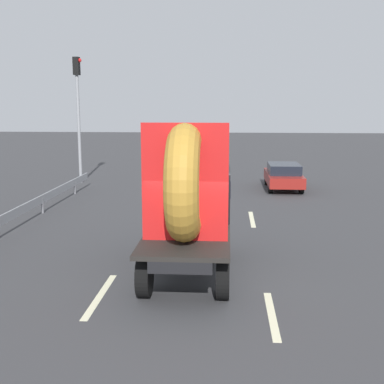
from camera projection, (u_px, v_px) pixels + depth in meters
The scene contains 9 objects.
ground_plane at pixel (202, 279), 12.05m from camera, with size 120.00×120.00×0.00m, color #38383A.
flatbed_truck at pixel (190, 199), 12.40m from camera, with size 2.02×4.95×3.76m.
distant_sedan at pixel (284, 175), 24.49m from camera, with size 1.64×3.83×1.25m.
traffic_light at pixel (78, 103), 25.82m from camera, with size 0.42×0.36×6.48m.
guardrail at pixel (20, 211), 17.09m from camera, with size 0.10×16.52×0.71m.
lane_dash_left_near at pixel (100, 295), 10.99m from camera, with size 2.62×0.16×0.01m, color beige.
lane_dash_left_far at pixel (153, 216), 18.66m from camera, with size 2.36×0.16×0.01m, color beige.
lane_dash_right_near at pixel (272, 315), 9.99m from camera, with size 2.35×0.16×0.01m, color beige.
lane_dash_right_far at pixel (252, 219), 18.21m from camera, with size 2.51×0.16×0.01m, color beige.
Camera 1 is at (0.56, -11.49, 4.18)m, focal length 46.80 mm.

